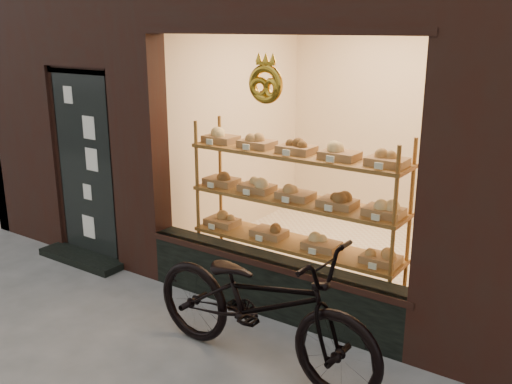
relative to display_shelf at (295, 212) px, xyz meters
The scene contains 2 objects.
display_shelf is the anchor object (origin of this frame).
bicycle 1.34m from the display_shelf, 70.90° to the right, with size 0.73×2.10×1.10m, color black.
Camera 1 is at (3.11, -1.99, 2.62)m, focal length 40.00 mm.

